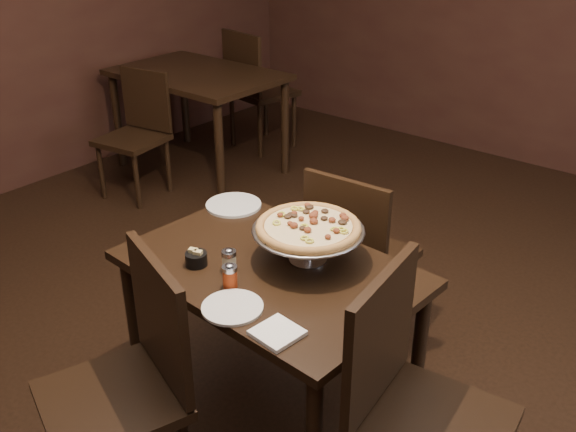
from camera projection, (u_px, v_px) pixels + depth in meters
The scene contains 16 objects.
room at pixel (284, 98), 2.06m from camera, with size 6.04×7.04×2.84m.
dining_table at pixel (270, 285), 2.52m from camera, with size 1.17×0.82×0.70m.
background_table at pixel (197, 85), 4.84m from camera, with size 1.25×0.83×0.78m.
pizza_stand at pixel (308, 227), 2.44m from camera, with size 0.44×0.44×0.18m.
parmesan_shaker at pixel (229, 260), 2.42m from camera, with size 0.06×0.06×0.10m.
pepper_flake_shaker at pixel (230, 276), 2.32m from camera, with size 0.06×0.06×0.10m.
packet_caddy at pixel (196, 258), 2.47m from camera, with size 0.09×0.09×0.07m.
napkin_stack at pixel (277, 333), 2.09m from camera, with size 0.14×0.14×0.02m, color white.
plate_left at pixel (234, 205), 2.93m from camera, with size 0.25×0.25×0.01m, color silver.
plate_near at pixel (232, 307), 2.22m from camera, with size 0.22×0.22×0.01m, color silver.
serving_spatula at pixel (280, 240), 2.36m from camera, with size 0.15×0.15×0.02m.
chair_far at pixel (356, 252), 2.98m from camera, with size 0.45×0.45×0.90m.
chair_near at pixel (130, 378), 2.18m from camera, with size 0.56×0.56×0.95m.
chair_side at pixel (412, 402), 2.05m from camera, with size 0.51×0.51×0.98m.
bg_chair_far at pixel (255, 86), 5.32m from camera, with size 0.53×0.53×1.00m.
bg_chair_near at pixel (138, 129), 4.55m from camera, with size 0.47×0.47×0.89m.
Camera 1 is at (1.34, -1.52, 2.00)m, focal length 40.00 mm.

